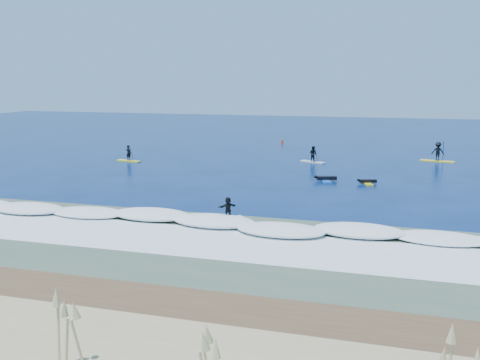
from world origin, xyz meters
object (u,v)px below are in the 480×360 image
(prone_paddler_near, at_px, (367,182))
(wave_surfer, at_px, (228,209))
(marker_buoy, at_px, (282,142))
(sup_paddler_right, at_px, (438,153))
(prone_paddler_far, at_px, (325,179))
(sup_paddler_center, at_px, (313,155))
(sup_paddler_left, at_px, (129,156))

(prone_paddler_near, height_order, wave_surfer, wave_surfer)
(marker_buoy, bearing_deg, prone_paddler_near, -63.94)
(sup_paddler_right, relative_size, prone_paddler_near, 1.65)
(wave_surfer, height_order, marker_buoy, wave_surfer)
(prone_paddler_far, xyz_separation_m, marker_buoy, (-8.41, 23.60, 0.12))
(sup_paddler_right, bearing_deg, prone_paddler_far, -114.20)
(wave_surfer, bearing_deg, sup_paddler_center, 42.88)
(sup_paddler_left, distance_m, prone_paddler_far, 20.71)
(sup_paddler_center, bearing_deg, prone_paddler_far, -49.56)
(sup_paddler_center, relative_size, prone_paddler_near, 1.32)
(prone_paddler_near, bearing_deg, marker_buoy, 6.50)
(sup_paddler_left, distance_m, marker_buoy, 22.00)
(sup_paddler_left, height_order, sup_paddler_right, sup_paddler_right)
(wave_surfer, distance_m, marker_buoy, 38.06)
(prone_paddler_far, bearing_deg, wave_surfer, 147.90)
(prone_paddler_near, bearing_deg, sup_paddler_right, -43.88)
(sup_paddler_right, height_order, prone_paddler_near, sup_paddler_right)
(prone_paddler_far, distance_m, wave_surfer, 14.69)
(sup_paddler_right, distance_m, prone_paddler_far, 16.31)
(sup_paddler_center, height_order, prone_paddler_far, sup_paddler_center)
(prone_paddler_near, bearing_deg, sup_paddler_center, 10.93)
(prone_paddler_near, xyz_separation_m, wave_surfer, (-7.05, -13.90, 0.61))
(marker_buoy, bearing_deg, sup_paddler_center, -67.14)
(sup_paddler_center, distance_m, prone_paddler_far, 9.67)
(sup_paddler_left, bearing_deg, prone_paddler_far, -1.29)
(sup_paddler_center, height_order, sup_paddler_right, sup_paddler_right)
(wave_surfer, bearing_deg, prone_paddler_far, 31.30)
(sup_paddler_right, bearing_deg, prone_paddler_near, -103.25)
(sup_paddler_left, relative_size, prone_paddler_far, 1.14)
(sup_paddler_left, relative_size, sup_paddler_right, 0.82)
(prone_paddler_near, xyz_separation_m, prone_paddler_far, (-3.27, 0.28, 0.03))
(sup_paddler_right, bearing_deg, sup_paddler_center, -150.42)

